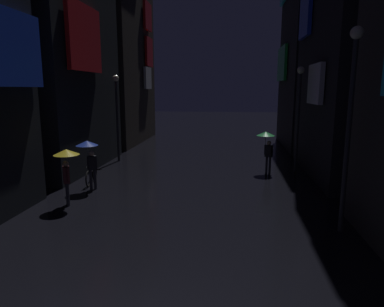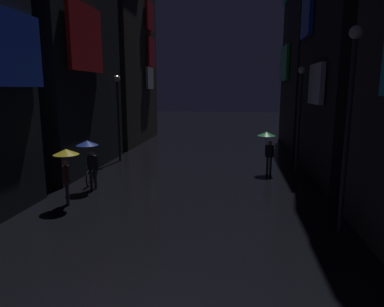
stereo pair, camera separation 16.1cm
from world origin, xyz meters
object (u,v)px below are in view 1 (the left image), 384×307
(bicycle_parked_at_storefront, at_px, (91,175))
(pedestrian_far_right_blue, at_px, (89,151))
(pedestrian_near_crossing_green, at_px, (267,141))
(streetlamp_left_far, at_px, (117,107))
(streetlamp_right_far, at_px, (299,107))
(streetlamp_right_near, at_px, (350,109))
(pedestrian_midstreet_left_yellow, at_px, (66,161))

(bicycle_parked_at_storefront, bearing_deg, pedestrian_far_right_blue, -69.32)
(pedestrian_near_crossing_green, bearing_deg, pedestrian_far_right_blue, -152.96)
(pedestrian_far_right_blue, height_order, streetlamp_left_far, streetlamp_left_far)
(bicycle_parked_at_storefront, distance_m, streetlamp_right_far, 10.66)
(streetlamp_right_near, relative_size, streetlamp_left_far, 1.18)
(pedestrian_near_crossing_green, distance_m, streetlamp_right_near, 7.54)
(pedestrian_midstreet_left_yellow, xyz_separation_m, streetlamp_left_far, (-0.82, 7.98, 1.50))
(pedestrian_far_right_blue, bearing_deg, streetlamp_left_far, 97.41)
(streetlamp_left_far, bearing_deg, streetlamp_right_far, -7.96)
(pedestrian_midstreet_left_yellow, distance_m, bicycle_parked_at_storefront, 3.32)
(bicycle_parked_at_storefront, height_order, streetlamp_right_far, streetlamp_right_far)
(pedestrian_far_right_blue, height_order, streetlamp_right_near, streetlamp_right_near)
(pedestrian_near_crossing_green, relative_size, bicycle_parked_at_storefront, 1.17)
(pedestrian_midstreet_left_yellow, relative_size, pedestrian_far_right_blue, 1.00)
(streetlamp_right_near, bearing_deg, pedestrian_midstreet_left_yellow, 172.79)
(bicycle_parked_at_storefront, distance_m, streetlamp_left_far, 5.69)
(pedestrian_midstreet_left_yellow, bearing_deg, pedestrian_near_crossing_green, 38.03)
(streetlamp_right_far, height_order, streetlamp_left_far, streetlamp_right_far)
(pedestrian_near_crossing_green, xyz_separation_m, bicycle_parked_at_storefront, (-8.02, -2.91, -1.28))
(pedestrian_far_right_blue, xyz_separation_m, streetlamp_right_far, (9.23, 4.54, 1.67))
(pedestrian_far_right_blue, height_order, bicycle_parked_at_storefront, pedestrian_far_right_blue)
(streetlamp_right_far, relative_size, streetlamp_left_far, 1.06)
(pedestrian_near_crossing_green, distance_m, streetlamp_right_far, 2.39)
(bicycle_parked_at_storefront, bearing_deg, pedestrian_near_crossing_green, 19.92)
(pedestrian_midstreet_left_yellow, xyz_separation_m, bicycle_parked_at_storefront, (-0.42, 3.03, -1.28))
(pedestrian_far_right_blue, xyz_separation_m, streetlamp_right_near, (9.23, -3.20, 1.99))
(bicycle_parked_at_storefront, height_order, streetlamp_left_far, streetlamp_left_far)
(streetlamp_left_far, bearing_deg, bicycle_parked_at_storefront, -85.40)
(pedestrian_near_crossing_green, height_order, streetlamp_right_near, streetlamp_right_near)
(pedestrian_near_crossing_green, xyz_separation_m, streetlamp_right_far, (1.59, 0.64, 1.67))
(pedestrian_midstreet_left_yellow, distance_m, streetlamp_right_near, 9.46)
(streetlamp_left_far, bearing_deg, pedestrian_far_right_blue, -82.59)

